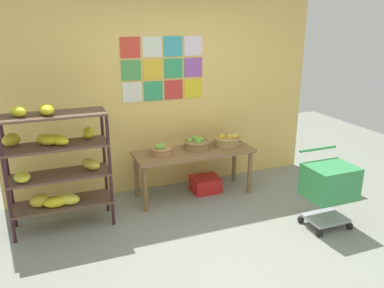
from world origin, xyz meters
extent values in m
plane|color=gray|center=(0.00, 0.00, 0.00)|extent=(9.79, 9.79, 0.00)
cube|color=#EAC163|center=(0.00, 1.93, 1.43)|extent=(4.29, 0.06, 2.87)
cube|color=red|center=(-0.46, 1.89, 1.92)|extent=(0.25, 0.01, 0.25)
cube|color=silver|center=(-0.18, 1.89, 1.92)|extent=(0.25, 0.01, 0.25)
cube|color=teal|center=(0.10, 1.89, 1.92)|extent=(0.25, 0.01, 0.25)
cube|color=silver|center=(0.38, 1.89, 1.92)|extent=(0.25, 0.01, 0.25)
cube|color=#48994B|center=(-0.46, 1.89, 1.64)|extent=(0.25, 0.01, 0.25)
cube|color=gold|center=(-0.18, 1.89, 1.64)|extent=(0.25, 0.01, 0.25)
cube|color=#329C5E|center=(0.10, 1.89, 1.64)|extent=(0.25, 0.01, 0.25)
cube|color=#9550A8|center=(0.38, 1.89, 1.64)|extent=(0.25, 0.01, 0.25)
cube|color=silver|center=(-0.46, 1.89, 1.36)|extent=(0.25, 0.01, 0.25)
cube|color=#319E60|center=(-0.18, 1.89, 1.36)|extent=(0.25, 0.01, 0.25)
cube|color=red|center=(0.10, 1.89, 1.36)|extent=(0.25, 0.01, 0.25)
cube|color=yellow|center=(0.38, 1.89, 1.36)|extent=(0.25, 0.01, 0.25)
cylinder|color=#361B23|center=(-1.99, 1.05, 0.66)|extent=(0.04, 0.04, 1.32)
cylinder|color=#361B23|center=(-0.94, 1.05, 0.66)|extent=(0.04, 0.04, 1.32)
cylinder|color=#361B23|center=(-1.99, 1.41, 0.66)|extent=(0.04, 0.04, 1.32)
cylinder|color=#361B23|center=(-0.94, 1.41, 0.66)|extent=(0.04, 0.04, 1.32)
cube|color=brown|center=(-1.47, 1.23, 0.28)|extent=(1.08, 0.40, 0.03)
ellipsoid|color=yellow|center=(-1.54, 1.14, 0.35)|extent=(0.26, 0.13, 0.12)
ellipsoid|color=gold|center=(-1.70, 1.22, 0.37)|extent=(0.23, 0.20, 0.14)
ellipsoid|color=yellow|center=(-1.41, 1.16, 0.36)|extent=(0.31, 0.27, 0.13)
cube|color=brown|center=(-1.47, 1.23, 0.62)|extent=(1.08, 0.40, 0.02)
ellipsoid|color=yellow|center=(-1.84, 1.16, 0.69)|extent=(0.19, 0.25, 0.10)
ellipsoid|color=yellow|center=(-1.12, 1.26, 0.70)|extent=(0.26, 0.29, 0.12)
cube|color=brown|center=(-1.47, 1.23, 0.96)|extent=(1.08, 0.40, 0.02)
ellipsoid|color=yellow|center=(-1.10, 1.37, 1.04)|extent=(0.17, 0.28, 0.12)
ellipsoid|color=yellow|center=(-1.45, 1.23, 1.03)|extent=(0.30, 0.32, 0.11)
ellipsoid|color=gold|center=(-1.90, 1.36, 1.05)|extent=(0.24, 0.23, 0.14)
ellipsoid|color=yellow|center=(-1.56, 1.27, 1.03)|extent=(0.28, 0.28, 0.12)
cube|color=brown|center=(-1.47, 1.23, 1.30)|extent=(1.08, 0.40, 0.02)
ellipsoid|color=gold|center=(-1.52, 1.21, 1.37)|extent=(0.19, 0.28, 0.11)
ellipsoid|color=yellow|center=(-1.79, 1.23, 1.37)|extent=(0.22, 0.26, 0.11)
cube|color=olive|center=(0.21, 1.46, 0.61)|extent=(1.56, 0.57, 0.04)
cylinder|color=brown|center=(-0.51, 1.24, 0.29)|extent=(0.06, 0.06, 0.59)
cylinder|color=olive|center=(0.94, 1.24, 0.29)|extent=(0.06, 0.06, 0.59)
cylinder|color=brown|center=(-0.51, 1.69, 0.29)|extent=(0.06, 0.06, 0.59)
cylinder|color=brown|center=(0.94, 1.69, 0.29)|extent=(0.06, 0.06, 0.59)
cylinder|color=#AB894B|center=(0.71, 1.50, 0.68)|extent=(0.34, 0.34, 0.11)
torus|color=#A9894F|center=(0.71, 1.50, 0.73)|extent=(0.37, 0.37, 0.03)
sphere|color=gold|center=(0.65, 1.53, 0.75)|extent=(0.08, 0.08, 0.08)
sphere|color=gold|center=(0.75, 1.48, 0.74)|extent=(0.09, 0.09, 0.09)
sphere|color=gold|center=(0.80, 1.44, 0.76)|extent=(0.10, 0.10, 0.10)
sphere|color=gold|center=(0.79, 1.46, 0.74)|extent=(0.08, 0.08, 0.08)
cylinder|color=#B48150|center=(-0.22, 1.49, 0.67)|extent=(0.26, 0.26, 0.08)
torus|color=#B0804D|center=(-0.22, 1.49, 0.71)|extent=(0.29, 0.29, 0.03)
sphere|color=#67AE3E|center=(-0.21, 1.46, 0.72)|extent=(0.07, 0.07, 0.07)
sphere|color=#72AD48|center=(-0.22, 1.46, 0.73)|extent=(0.09, 0.09, 0.09)
sphere|color=#68B13F|center=(-0.23, 1.48, 0.72)|extent=(0.07, 0.07, 0.07)
sphere|color=#75B639|center=(-0.22, 1.50, 0.73)|extent=(0.09, 0.09, 0.09)
sphere|color=#74C234|center=(-0.21, 1.49, 0.73)|extent=(0.07, 0.07, 0.07)
sphere|color=#6FAF36|center=(-0.27, 1.47, 0.73)|extent=(0.09, 0.09, 0.09)
cylinder|color=olive|center=(0.28, 1.52, 0.67)|extent=(0.32, 0.32, 0.10)
torus|color=olive|center=(0.28, 1.52, 0.72)|extent=(0.35, 0.35, 0.03)
sphere|color=#67C242|center=(0.29, 1.55, 0.73)|extent=(0.07, 0.07, 0.07)
sphere|color=#68B23D|center=(0.29, 1.62, 0.74)|extent=(0.09, 0.09, 0.09)
sphere|color=#78B53C|center=(0.20, 1.58, 0.73)|extent=(0.07, 0.07, 0.07)
sphere|color=#6FB93C|center=(0.29, 1.48, 0.73)|extent=(0.08, 0.08, 0.08)
sphere|color=#74BA36|center=(0.29, 1.52, 0.74)|extent=(0.08, 0.08, 0.08)
sphere|color=#6BC23F|center=(0.35, 1.54, 0.74)|extent=(0.07, 0.07, 0.07)
cube|color=red|center=(0.40, 1.50, 0.10)|extent=(0.37, 0.32, 0.20)
sphere|color=black|center=(1.10, -0.03, 0.04)|extent=(0.08, 0.08, 0.08)
sphere|color=black|center=(1.51, -0.03, 0.04)|extent=(0.08, 0.08, 0.08)
sphere|color=black|center=(1.10, 0.30, 0.04)|extent=(0.08, 0.08, 0.08)
sphere|color=black|center=(1.51, 0.30, 0.04)|extent=(0.08, 0.08, 0.08)
cube|color=#A5A8AD|center=(1.31, 0.14, 0.10)|extent=(0.44, 0.35, 0.03)
cube|color=#35904E|center=(1.31, 0.14, 0.55)|extent=(0.52, 0.43, 0.37)
cylinder|color=#35904E|center=(1.31, 0.38, 0.85)|extent=(0.49, 0.03, 0.03)
camera|label=1|loc=(-1.56, -2.99, 2.27)|focal=36.37mm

